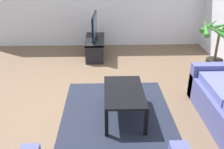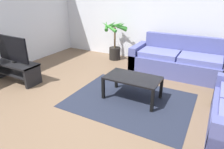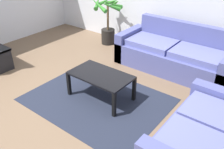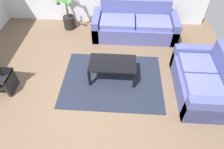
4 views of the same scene
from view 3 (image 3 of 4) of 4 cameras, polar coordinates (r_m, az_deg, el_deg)
The scene contains 6 objects.
ground_plane at distance 4.12m, azimuth -12.98°, elevation -6.76°, with size 6.60×6.60×0.00m, color brown.
couch_main at distance 5.07m, azimuth 14.14°, elevation 4.30°, with size 2.26×0.90×0.90m.
couch_loveseat at distance 3.15m, azimuth 20.89°, elevation -14.40°, with size 0.90×1.61×0.90m.
coffee_table at distance 3.99m, azimuth -2.62°, elevation -0.66°, with size 1.00×0.58×0.44m.
area_rug at distance 4.13m, azimuth -3.40°, elevation -5.75°, with size 2.20×1.70×0.01m, color #1E2333.
potted_palm at distance 6.09m, azimuth -1.01°, elevation 11.92°, with size 0.77×0.72×1.14m.
Camera 3 is at (2.71, -1.99, 2.38)m, focal length 39.74 mm.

